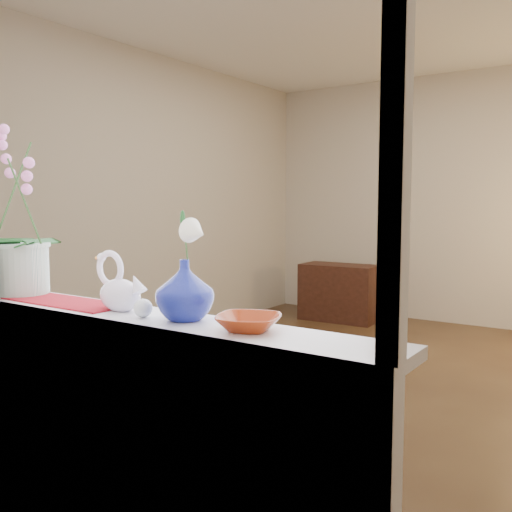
{
  "coord_description": "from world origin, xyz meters",
  "views": [
    {
      "loc": [
        1.58,
        -3.8,
        1.32
      ],
      "look_at": [
        -0.05,
        -1.4,
        1.05
      ],
      "focal_mm": 40.0,
      "sensor_mm": 36.0,
      "label": 1
    }
  ],
  "objects_px": {
    "amber_dish": "(249,324)",
    "blue_vase": "(185,285)",
    "orchid_pot": "(18,209)",
    "paperweight": "(143,308)",
    "swan": "(120,283)",
    "side_table": "(339,292)"
  },
  "relations": [
    {
      "from": "blue_vase",
      "to": "amber_dish",
      "type": "xyz_separation_m",
      "value": [
        0.27,
        -0.01,
        -0.1
      ]
    },
    {
      "from": "orchid_pot",
      "to": "amber_dish",
      "type": "bearing_deg",
      "value": -0.52
    },
    {
      "from": "orchid_pot",
      "to": "paperweight",
      "type": "relative_size",
      "value": 11.22
    },
    {
      "from": "orchid_pot",
      "to": "paperweight",
      "type": "bearing_deg",
      "value": -3.8
    },
    {
      "from": "swan",
      "to": "amber_dish",
      "type": "height_order",
      "value": "swan"
    },
    {
      "from": "swan",
      "to": "paperweight",
      "type": "relative_size",
      "value": 3.74
    },
    {
      "from": "amber_dish",
      "to": "paperweight",
      "type": "bearing_deg",
      "value": -174.35
    },
    {
      "from": "paperweight",
      "to": "amber_dish",
      "type": "relative_size",
      "value": 0.38
    },
    {
      "from": "orchid_pot",
      "to": "paperweight",
      "type": "height_order",
      "value": "orchid_pot"
    },
    {
      "from": "paperweight",
      "to": "amber_dish",
      "type": "distance_m",
      "value": 0.42
    },
    {
      "from": "amber_dish",
      "to": "blue_vase",
      "type": "bearing_deg",
      "value": 178.22
    },
    {
      "from": "swan",
      "to": "paperweight",
      "type": "xyz_separation_m",
      "value": [
        0.16,
        -0.04,
        -0.07
      ]
    },
    {
      "from": "orchid_pot",
      "to": "swan",
      "type": "bearing_deg",
      "value": -0.9
    },
    {
      "from": "blue_vase",
      "to": "amber_dish",
      "type": "relative_size",
      "value": 1.39
    },
    {
      "from": "swan",
      "to": "side_table",
      "type": "xyz_separation_m",
      "value": [
        -1.2,
        4.3,
        -0.71
      ]
    },
    {
      "from": "orchid_pot",
      "to": "paperweight",
      "type": "distance_m",
      "value": 0.86
    },
    {
      "from": "blue_vase",
      "to": "paperweight",
      "type": "height_order",
      "value": "blue_vase"
    },
    {
      "from": "blue_vase",
      "to": "paperweight",
      "type": "bearing_deg",
      "value": -161.53
    },
    {
      "from": "paperweight",
      "to": "amber_dish",
      "type": "height_order",
      "value": "paperweight"
    },
    {
      "from": "orchid_pot",
      "to": "side_table",
      "type": "bearing_deg",
      "value": 97.54
    },
    {
      "from": "blue_vase",
      "to": "side_table",
      "type": "bearing_deg",
      "value": 109.33
    },
    {
      "from": "swan",
      "to": "side_table",
      "type": "bearing_deg",
      "value": 95.96
    }
  ]
}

